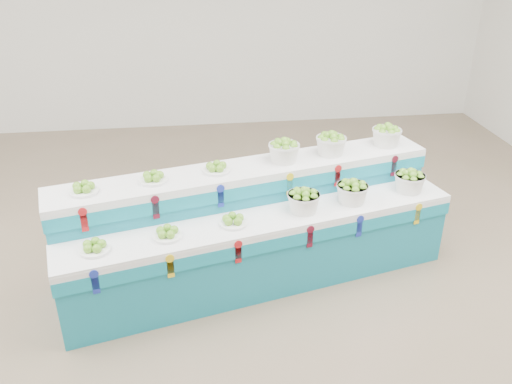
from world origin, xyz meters
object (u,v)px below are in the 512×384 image
(display_stand, at_px, (256,227))
(plate_upper_mid, at_px, (153,177))
(basket_upper_right, at_px, (387,135))
(basket_lower_left, at_px, (304,200))

(display_stand, distance_m, plate_upper_mid, 1.04)
(plate_upper_mid, height_order, basket_upper_right, basket_upper_right)
(display_stand, distance_m, basket_lower_left, 0.53)
(plate_upper_mid, bearing_deg, basket_upper_right, 13.63)
(display_stand, xyz_separation_m, plate_upper_mid, (-0.88, 0.01, 0.56))
(plate_upper_mid, bearing_deg, display_stand, -0.88)
(display_stand, height_order, plate_upper_mid, plate_upper_mid)
(basket_lower_left, xyz_separation_m, plate_upper_mid, (-1.29, 0.14, 0.24))
(display_stand, height_order, basket_upper_right, basket_upper_right)
(basket_lower_left, bearing_deg, basket_upper_right, 35.45)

